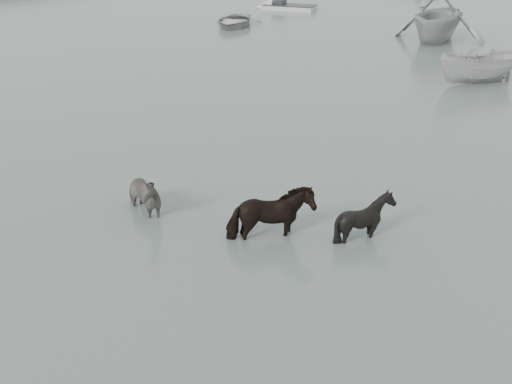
# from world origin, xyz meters

# --- Properties ---
(ground) EXTENTS (140.00, 140.00, 0.00)m
(ground) POSITION_xyz_m (0.00, 0.00, 0.00)
(ground) COLOR #54645E
(ground) RESTS_ON ground
(pony_pinto) EXTENTS (1.91, 1.24, 1.48)m
(pony_pinto) POSITION_xyz_m (-2.96, -0.41, 0.74)
(pony_pinto) COLOR black
(pony_pinto) RESTS_ON ground
(pony_dark) EXTENTS (1.88, 2.04, 1.71)m
(pony_dark) POSITION_xyz_m (0.53, 0.35, 0.85)
(pony_dark) COLOR black
(pony_dark) RESTS_ON ground
(pony_black) EXTENTS (1.59, 1.49, 1.44)m
(pony_black) POSITION_xyz_m (2.24, 1.75, 0.72)
(pony_black) COLOR black
(pony_black) RESTS_ON ground
(rowboat_lead) EXTENTS (4.57, 5.22, 0.90)m
(rowboat_lead) POSITION_xyz_m (-17.67, 22.80, 0.45)
(rowboat_lead) COLOR #A3A29E
(rowboat_lead) RESTS_ON ground
(rowboat_trail) EXTENTS (5.95, 6.68, 3.22)m
(rowboat_trail) POSITION_xyz_m (-5.20, 25.67, 1.61)
(rowboat_trail) COLOR #A7AAA8
(rowboat_trail) RESTS_ON ground
(boat_small) EXTENTS (3.61, 4.08, 1.54)m
(boat_small) POSITION_xyz_m (-0.24, 17.53, 0.77)
(boat_small) COLOR #B4B4AF
(boat_small) RESTS_ON ground
(skiff_outer) EXTENTS (5.52, 2.91, 0.75)m
(skiff_outer) POSITION_xyz_m (-18.48, 30.64, 0.38)
(skiff_outer) COLOR silver
(skiff_outer) RESTS_ON ground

